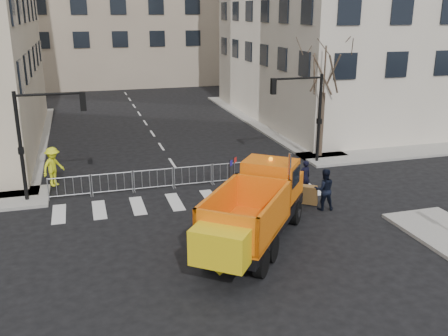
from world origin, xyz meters
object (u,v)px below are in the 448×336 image
object	(u,v)px
cop_a	(305,177)
cop_b	(324,189)
newspaper_box	(267,173)
worker	(53,167)
plow_truck	(255,208)
cop_c	(289,178)

from	to	relation	value
cop_a	cop_b	distance (m)	2.34
cop_b	newspaper_box	xyz separation A→B (m)	(-1.29, 3.89, -0.29)
newspaper_box	cop_b	bearing A→B (deg)	-82.39
cop_b	worker	world-z (taller)	worker
cop_a	newspaper_box	bearing A→B (deg)	-53.45
plow_truck	cop_c	distance (m)	6.34
plow_truck	newspaper_box	bearing A→B (deg)	12.86
cop_a	cop_c	size ratio (longest dim) A/B	1.07
worker	cop_c	bearing A→B (deg)	-64.97
worker	plow_truck	bearing A→B (deg)	-94.99
worker	newspaper_box	distance (m)	11.19
cop_c	plow_truck	bearing A→B (deg)	0.99
plow_truck	cop_a	world-z (taller)	plow_truck
cop_b	cop_c	size ratio (longest dim) A/B	1.24
cop_c	worker	bearing A→B (deg)	-73.27
cop_a	cop_c	distance (m)	0.83
cop_c	worker	distance (m)	12.19
plow_truck	cop_a	xyz separation A→B (m)	(4.50, 4.99, -0.73)
cop_b	cop_c	bearing A→B (deg)	-62.74
cop_c	newspaper_box	xyz separation A→B (m)	(-0.60, 1.44, -0.09)
cop_a	worker	size ratio (longest dim) A/B	0.82
cop_b	worker	distance (m)	13.83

